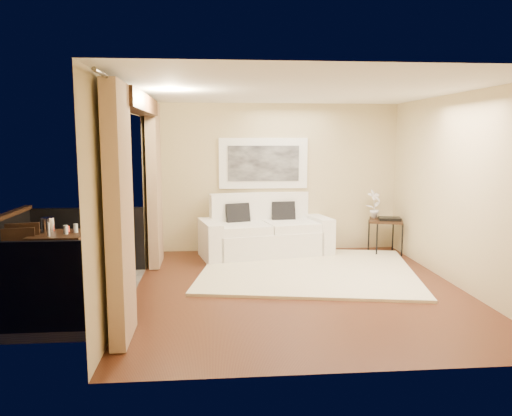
{
  "coord_description": "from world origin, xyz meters",
  "views": [
    {
      "loc": [
        -1.17,
        -6.61,
        2.08
      ],
      "look_at": [
        -0.53,
        0.67,
        1.05
      ],
      "focal_mm": 35.0,
      "sensor_mm": 36.0,
      "label": 1
    }
  ],
  "objects": [
    {
      "name": "candle",
      "position": [
        -3.16,
        0.29,
        0.85
      ],
      "size": [
        0.06,
        0.06,
        0.07
      ],
      "primitive_type": "cylinder",
      "color": "red",
      "rests_on": "bistro_table"
    },
    {
      "name": "floor",
      "position": [
        0.0,
        0.0,
        0.0
      ],
      "size": [
        5.0,
        5.0,
        0.0
      ],
      "primitive_type": "plane",
      "color": "#512817",
      "rests_on": "ground"
    },
    {
      "name": "ice_bucket",
      "position": [
        -3.4,
        0.26,
        0.91
      ],
      "size": [
        0.18,
        0.18,
        0.2
      ],
      "primitive_type": "cylinder",
      "color": "silver",
      "rests_on": "bistro_table"
    },
    {
      "name": "room_shell",
      "position": [
        -2.13,
        0.0,
        2.52
      ],
      "size": [
        5.0,
        6.4,
        5.0
      ],
      "color": "white",
      "rests_on": "ground"
    },
    {
      "name": "rug",
      "position": [
        0.3,
        0.91,
        0.02
      ],
      "size": [
        3.69,
        3.35,
        0.04
      ],
      "primitive_type": "cube",
      "rotation": [
        0.0,
        0.0,
        -0.18
      ],
      "color": "#F9EFC8",
      "rests_on": "floor"
    },
    {
      "name": "tray",
      "position": [
        1.97,
        1.91,
        0.65
      ],
      "size": [
        0.43,
        0.36,
        0.05
      ],
      "primitive_type": "cube",
      "rotation": [
        0.0,
        0.0,
        -0.23
      ],
      "color": "black",
      "rests_on": "side_table"
    },
    {
      "name": "glass_b",
      "position": [
        -3.02,
        0.2,
        0.87
      ],
      "size": [
        0.06,
        0.06,
        0.12
      ],
      "primitive_type": "cylinder",
      "color": "white",
      "rests_on": "bistro_table"
    },
    {
      "name": "artwork",
      "position": [
        -0.24,
        2.46,
        1.62
      ],
      "size": [
        1.62,
        0.07,
        0.92
      ],
      "color": "white",
      "rests_on": "room_shell"
    },
    {
      "name": "glass_a",
      "position": [
        -3.13,
        0.1,
        0.87
      ],
      "size": [
        0.06,
        0.06,
        0.12
      ],
      "primitive_type": "cylinder",
      "color": "silver",
      "rests_on": "bistro_table"
    },
    {
      "name": "balcony_chair_far",
      "position": [
        -3.68,
        0.15,
        0.56
      ],
      "size": [
        0.49,
        0.49,
        0.97
      ],
      "rotation": [
        0.0,
        0.0,
        3.32
      ],
      "color": "#321D10",
      "rests_on": "balcony"
    },
    {
      "name": "orchid",
      "position": [
        1.75,
        2.14,
        0.89
      ],
      "size": [
        0.33,
        0.28,
        0.52
      ],
      "primitive_type": "imported",
      "rotation": [
        0.0,
        0.0,
        0.44
      ],
      "color": "white",
      "rests_on": "side_table"
    },
    {
      "name": "curtains",
      "position": [
        -2.11,
        0.0,
        1.34
      ],
      "size": [
        0.16,
        4.8,
        2.64
      ],
      "color": "tan",
      "rests_on": "ground"
    },
    {
      "name": "sofa",
      "position": [
        -0.26,
        2.1,
        0.38
      ],
      "size": [
        2.41,
        1.42,
        1.09
      ],
      "rotation": [
        0.0,
        0.0,
        0.21
      ],
      "color": "white",
      "rests_on": "floor"
    },
    {
      "name": "bistro_table",
      "position": [
        -3.24,
        0.16,
        0.73
      ],
      "size": [
        0.69,
        0.69,
        0.81
      ],
      "rotation": [
        0.0,
        0.0,
        0.01
      ],
      "color": "#321D10",
      "rests_on": "balcony"
    },
    {
      "name": "balcony",
      "position": [
        -3.31,
        0.0,
        0.18
      ],
      "size": [
        1.81,
        2.6,
        1.17
      ],
      "color": "#605B56",
      "rests_on": "ground"
    },
    {
      "name": "balcony_chair_near",
      "position": [
        -3.67,
        -0.13,
        0.54
      ],
      "size": [
        0.48,
        0.48,
        0.93
      ],
      "rotation": [
        0.0,
        0.0,
        0.22
      ],
      "color": "#321D10",
      "rests_on": "balcony"
    },
    {
      "name": "vase",
      "position": [
        -3.3,
        -0.04,
        0.9
      ],
      "size": [
        0.04,
        0.04,
        0.18
      ],
      "primitive_type": "cylinder",
      "color": "silver",
      "rests_on": "bistro_table"
    },
    {
      "name": "side_table",
      "position": [
        1.93,
        2.0,
        0.57
      ],
      "size": [
        0.72,
        0.72,
        0.63
      ],
      "rotation": [
        0.0,
        0.0,
        -0.32
      ],
      "color": "#321D10",
      "rests_on": "floor"
    }
  ]
}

